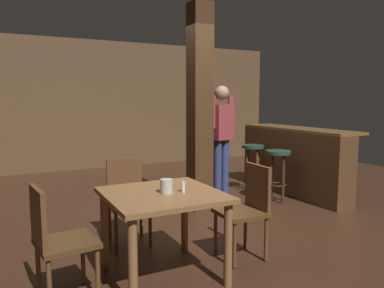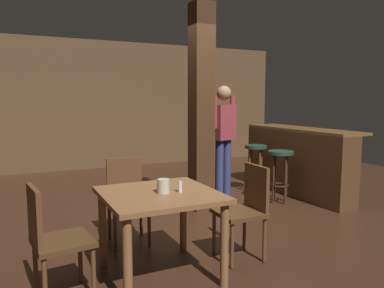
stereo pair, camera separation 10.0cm
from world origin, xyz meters
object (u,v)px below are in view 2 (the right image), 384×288
chair_east (246,206)px  bar_stool_mid (256,157)px  chair_north (127,196)px  standing_person (223,136)px  chair_west (52,236)px  bar_counter (296,161)px  bar_stool_near (280,163)px  napkin_cup (163,186)px  salt_shaker (180,187)px  dining_table (160,206)px

chair_east → bar_stool_mid: bearing=52.6°
chair_north → standing_person: bearing=26.2°
chair_north → bar_stool_mid: 2.82m
chair_west → bar_counter: (3.86, 1.72, 0.04)m
chair_north → bar_stool_near: size_ratio=1.15×
chair_east → bar_stool_mid: (1.61, 2.11, 0.08)m
bar_stool_mid → standing_person: bearing=-155.0°
napkin_cup → bar_counter: 3.44m
salt_shaker → bar_stool_near: (2.28, 1.49, -0.21)m
dining_table → bar_stool_mid: 3.28m
dining_table → bar_counter: bearing=29.5°
chair_west → salt_shaker: size_ratio=9.25×
dining_table → bar_stool_near: 2.82m
napkin_cup → salt_shaker: (0.14, -0.04, -0.01)m
napkin_cup → bar_stool_near: 2.83m
dining_table → salt_shaker: (0.16, -0.07, 0.17)m
chair_east → chair_west: size_ratio=1.00×
dining_table → chair_north: (-0.03, 0.90, -0.11)m
chair_west → bar_stool_mid: bearing=32.5°
bar_stool_mid → salt_shaker: bearing=-136.9°
dining_table → bar_counter: size_ratio=0.44×
napkin_cup → bar_stool_near: bearing=30.9°
chair_west → bar_stool_mid: chair_west is taller
napkin_cup → bar_stool_near: napkin_cup is taller
dining_table → chair_east: bearing=0.7°
salt_shaker → bar_stool_near: bearing=33.1°
chair_north → salt_shaker: bearing=-78.7°
chair_east → napkin_cup: chair_east is taller
napkin_cup → salt_shaker: bearing=-17.6°
chair_west → napkin_cup: chair_west is taller
salt_shaker → bar_stool_mid: bearing=43.1°
chair_north → bar_stool_mid: chair_north is taller
bar_counter → bar_stool_near: bar_counter is taller
chair_east → napkin_cup: bearing=-177.3°
standing_person → bar_stool_mid: 1.04m
salt_shaker → bar_stool_mid: salt_shaker is taller
chair_west → salt_shaker: 1.07m
chair_east → napkin_cup: 0.91m
napkin_cup → bar_stool_mid: 3.29m
bar_stool_near → salt_shaker: bearing=-146.9°
dining_table → chair_west: 0.88m
chair_east → standing_person: (0.76, 1.71, 0.50)m
chair_east → bar_counter: (2.10, 1.68, 0.04)m
dining_table → napkin_cup: 0.19m
chair_north → bar_counter: 3.13m
bar_stool_mid → dining_table: bearing=-139.7°
bar_stool_near → napkin_cup: bearing=-149.1°
chair_north → chair_east: bearing=-43.8°
chair_north → bar_stool_mid: bearing=25.8°
salt_shaker → chair_north: bearing=101.3°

